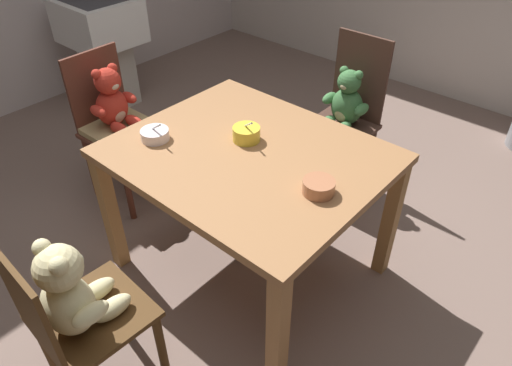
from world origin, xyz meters
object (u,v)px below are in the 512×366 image
object	(u,v)px
teddy_chair_near_left	(116,116)
teddy_chair_near_front	(73,304)
porridge_bowl_terracotta_near_right	(319,187)
dining_table	(249,169)
teddy_chair_far_center	(346,109)
sink_basin	(102,38)
porridge_bowl_yellow_center	(246,133)
porridge_bowl_white_near_left	(155,134)

from	to	relation	value
teddy_chair_near_left	teddy_chair_near_front	bearing A→B (deg)	-42.91
teddy_chair_near_left	porridge_bowl_terracotta_near_right	xyz separation A→B (m)	(1.38, -0.01, 0.21)
dining_table	porridge_bowl_terracotta_near_right	world-z (taller)	porridge_bowl_terracotta_near_right
teddy_chair_far_center	sink_basin	size ratio (longest dim) A/B	1.12
teddy_chair_near_left	porridge_bowl_terracotta_near_right	size ratio (longest dim) A/B	6.90
dining_table	teddy_chair_near_front	size ratio (longest dim) A/B	1.36
dining_table	porridge_bowl_yellow_center	distance (m)	0.16
teddy_chair_near_front	teddy_chair_far_center	world-z (taller)	teddy_chair_far_center
teddy_chair_near_front	teddy_chair_near_left	distance (m)	1.32
teddy_chair_near_front	porridge_bowl_white_near_left	distance (m)	0.82
porridge_bowl_terracotta_near_right	teddy_chair_near_left	bearing A→B (deg)	179.47
teddy_chair_near_front	teddy_chair_far_center	distance (m)	1.80
dining_table	porridge_bowl_yellow_center	bearing A→B (deg)	137.05
dining_table	sink_basin	size ratio (longest dim) A/B	1.36
porridge_bowl_white_near_left	teddy_chair_near_front	bearing A→B (deg)	-61.18
porridge_bowl_terracotta_near_right	porridge_bowl_white_near_left	distance (m)	0.79
teddy_chair_near_front	teddy_chair_near_left	size ratio (longest dim) A/B	0.96
porridge_bowl_white_near_left	teddy_chair_near_left	bearing A→B (deg)	163.47
teddy_chair_far_center	dining_table	bearing A→B (deg)	3.16
sink_basin	teddy_chair_far_center	bearing A→B (deg)	8.20
teddy_chair_near_left	teddy_chair_far_center	world-z (taller)	teddy_chair_far_center
teddy_chair_far_center	porridge_bowl_terracotta_near_right	distance (m)	1.05
teddy_chair_near_left	porridge_bowl_yellow_center	size ratio (longest dim) A/B	6.86
teddy_chair_near_left	porridge_bowl_terracotta_near_right	bearing A→B (deg)	-1.91
dining_table	porridge_bowl_white_near_left	world-z (taller)	porridge_bowl_white_near_left
teddy_chair_near_front	teddy_chair_near_left	xyz separation A→B (m)	(-0.99, 0.88, -0.01)
porridge_bowl_white_near_left	porridge_bowl_yellow_center	xyz separation A→B (m)	(0.31, 0.26, 0.01)
dining_table	teddy_chair_far_center	xyz separation A→B (m)	(-0.06, 0.90, -0.09)
porridge_bowl_yellow_center	teddy_chair_far_center	bearing A→B (deg)	88.99
teddy_chair_near_front	sink_basin	world-z (taller)	same
porridge_bowl_terracotta_near_right	porridge_bowl_white_near_left	size ratio (longest dim) A/B	0.93
teddy_chair_near_left	teddy_chair_far_center	size ratio (longest dim) A/B	0.93
teddy_chair_far_center	sink_basin	world-z (taller)	teddy_chair_far_center
teddy_chair_far_center	porridge_bowl_white_near_left	bearing A→B (deg)	-16.98
teddy_chair_near_front	porridge_bowl_white_near_left	size ratio (longest dim) A/B	6.15
dining_table	porridge_bowl_terracotta_near_right	xyz separation A→B (m)	(0.39, -0.03, 0.12)
dining_table	teddy_chair_near_front	world-z (taller)	teddy_chair_near_front
porridge_bowl_terracotta_near_right	sink_basin	distance (m)	2.53
teddy_chair_near_left	porridge_bowl_white_near_left	distance (m)	0.67
teddy_chair_far_center	porridge_bowl_white_near_left	world-z (taller)	teddy_chair_far_center
teddy_chair_far_center	porridge_bowl_terracotta_near_right	xyz separation A→B (m)	(0.45, -0.93, 0.21)
dining_table	porridge_bowl_white_near_left	distance (m)	0.45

